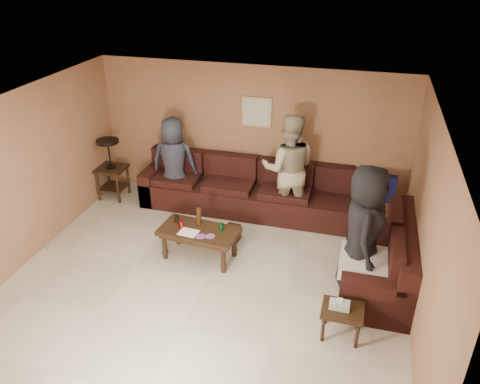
% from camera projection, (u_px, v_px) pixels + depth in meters
% --- Properties ---
extents(room, '(5.60, 5.50, 2.50)m').
position_uv_depth(room, '(203.00, 174.00, 5.93)').
color(room, beige).
rests_on(room, ground).
extents(sectional_sofa, '(4.65, 2.90, 0.97)m').
position_uv_depth(sectional_sofa, '(284.00, 214.00, 7.66)').
color(sectional_sofa, black).
rests_on(sectional_sofa, ground).
extents(coffee_table, '(1.23, 0.70, 0.77)m').
position_uv_depth(coffee_table, '(199.00, 234.00, 6.98)').
color(coffee_table, black).
rests_on(coffee_table, ground).
extents(end_table_left, '(0.51, 0.51, 1.14)m').
position_uv_depth(end_table_left, '(111.00, 168.00, 8.61)').
color(end_table_left, black).
rests_on(end_table_left, ground).
extents(side_table_right, '(0.50, 0.41, 0.56)m').
position_uv_depth(side_table_right, '(342.00, 312.00, 5.57)').
color(side_table_right, black).
rests_on(side_table_right, ground).
extents(waste_bin, '(0.25, 0.25, 0.27)m').
position_uv_depth(waste_bin, '(232.00, 233.00, 7.51)').
color(waste_bin, black).
rests_on(waste_bin, ground).
extents(wall_art, '(0.52, 0.04, 0.52)m').
position_uv_depth(wall_art, '(257.00, 112.00, 8.00)').
color(wall_art, tan).
rests_on(wall_art, ground).
extents(person_left, '(0.88, 0.65, 1.64)m').
position_uv_depth(person_left, '(174.00, 162.00, 8.30)').
color(person_left, '#2B2F3D').
rests_on(person_left, ground).
extents(person_middle, '(1.02, 0.86, 1.89)m').
position_uv_depth(person_middle, '(288.00, 169.00, 7.75)').
color(person_middle, tan).
rests_on(person_middle, ground).
extents(person_right, '(0.63, 0.93, 1.84)m').
position_uv_depth(person_right, '(363.00, 230.00, 6.12)').
color(person_right, black).
rests_on(person_right, ground).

